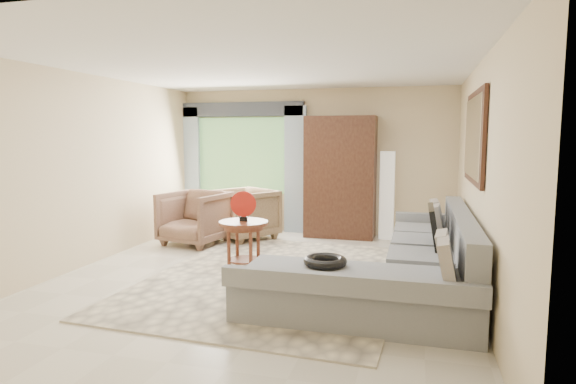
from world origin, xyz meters
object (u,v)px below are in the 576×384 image
(tv_screen, at_px, (434,227))
(coffee_table, at_px, (244,244))
(armchair_right, at_px, (244,214))
(potted_plant, at_px, (175,217))
(sectional_sofa, at_px, (408,270))
(armoire, at_px, (340,177))
(armchair_left, at_px, (195,218))
(floor_lamp, at_px, (387,195))

(tv_screen, relative_size, coffee_table, 1.14)
(armchair_right, distance_m, potted_plant, 1.46)
(sectional_sofa, xyz_separation_m, coffee_table, (-2.13, 0.49, 0.06))
(sectional_sofa, height_order, armchair_right, sectional_sofa)
(potted_plant, bearing_deg, armoire, 7.81)
(armchair_left, xyz_separation_m, armchair_right, (0.64, 0.57, -0.00))
(sectional_sofa, distance_m, potted_plant, 4.90)
(sectional_sofa, distance_m, tv_screen, 0.61)
(sectional_sofa, bearing_deg, coffee_table, 167.10)
(coffee_table, relative_size, potted_plant, 1.16)
(sectional_sofa, distance_m, armchair_right, 3.60)
(sectional_sofa, height_order, potted_plant, sectional_sofa)
(armoire, relative_size, floor_lamp, 1.40)
(armchair_right, xyz_separation_m, armoire, (1.56, 0.63, 0.62))
(armchair_right, relative_size, floor_lamp, 0.64)
(coffee_table, bearing_deg, floor_lamp, 55.50)
(sectional_sofa, xyz_separation_m, armchair_right, (-2.79, 2.26, 0.15))
(coffee_table, relative_size, floor_lamp, 0.43)
(sectional_sofa, height_order, tv_screen, tv_screen)
(potted_plant, bearing_deg, floor_lamp, 7.07)
(potted_plant, bearing_deg, sectional_sofa, -30.52)
(sectional_sofa, xyz_separation_m, armoire, (-1.23, 2.90, 0.77))
(potted_plant, bearing_deg, armchair_left, -45.25)
(armchair_right, bearing_deg, armchair_left, -104.23)
(coffee_table, relative_size, armoire, 0.31)
(tv_screen, distance_m, floor_lamp, 2.72)
(sectional_sofa, relative_size, coffee_table, 5.34)
(tv_screen, bearing_deg, coffee_table, 176.32)
(coffee_table, bearing_deg, potted_plant, 136.25)
(coffee_table, xyz_separation_m, armchair_left, (-1.30, 1.20, 0.09))
(sectional_sofa, bearing_deg, armchair_left, 153.76)
(tv_screen, relative_size, potted_plant, 1.32)
(floor_lamp, bearing_deg, potted_plant, -172.93)
(sectional_sofa, height_order, armoire, armoire)
(tv_screen, height_order, armchair_right, tv_screen)
(armchair_right, distance_m, floor_lamp, 2.48)
(tv_screen, xyz_separation_m, armchair_left, (-3.70, 1.36, -0.29))
(sectional_sofa, xyz_separation_m, armchair_left, (-3.43, 1.69, 0.15))
(sectional_sofa, distance_m, floor_lamp, 3.03)
(floor_lamp, bearing_deg, sectional_sofa, -81.67)
(armoire, bearing_deg, armchair_right, -157.87)
(coffee_table, distance_m, armchair_right, 1.90)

